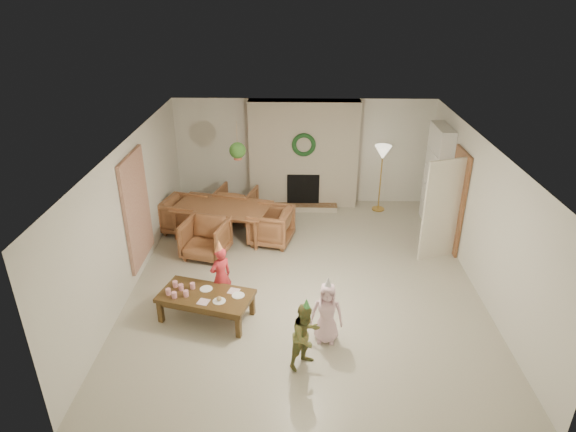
{
  "coord_description": "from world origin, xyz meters",
  "views": [
    {
      "loc": [
        -0.13,
        -7.59,
        4.87
      ],
      "look_at": [
        -0.3,
        0.4,
        1.05
      ],
      "focal_mm": 30.66,
      "sensor_mm": 36.0,
      "label": 1
    }
  ],
  "objects_px": {
    "dining_table": "(222,221)",
    "dining_chair_left": "(185,215)",
    "dining_chair_far": "(236,204)",
    "coffee_table_top": "(206,296)",
    "dining_chair_right": "(271,226)",
    "child_red": "(221,276)",
    "child_plaid": "(306,336)",
    "child_pink": "(327,313)",
    "dining_chair_near": "(205,238)"
  },
  "relations": [
    {
      "from": "dining_chair_far",
      "to": "dining_chair_near",
      "type": "bearing_deg",
      "value": 90.0
    },
    {
      "from": "dining_chair_near",
      "to": "dining_table",
      "type": "bearing_deg",
      "value": 90.0
    },
    {
      "from": "child_plaid",
      "to": "child_pink",
      "type": "xyz_separation_m",
      "value": [
        0.31,
        0.53,
        -0.01
      ]
    },
    {
      "from": "dining_chair_near",
      "to": "dining_chair_left",
      "type": "xyz_separation_m",
      "value": [
        -0.62,
        1.03,
        0.0
      ]
    },
    {
      "from": "dining_chair_right",
      "to": "coffee_table_top",
      "type": "distance_m",
      "value": 2.7
    },
    {
      "from": "coffee_table_top",
      "to": "child_red",
      "type": "distance_m",
      "value": 0.45
    },
    {
      "from": "dining_chair_near",
      "to": "coffee_table_top",
      "type": "height_order",
      "value": "dining_chair_near"
    },
    {
      "from": "dining_chair_left",
      "to": "coffee_table_top",
      "type": "relative_size",
      "value": 0.57
    },
    {
      "from": "dining_chair_left",
      "to": "dining_chair_right",
      "type": "relative_size",
      "value": 1.0
    },
    {
      "from": "dining_table",
      "to": "coffee_table_top",
      "type": "bearing_deg",
      "value": -73.11
    },
    {
      "from": "dining_chair_far",
      "to": "child_pink",
      "type": "xyz_separation_m",
      "value": [
        1.81,
        -4.13,
        0.11
      ]
    },
    {
      "from": "dining_chair_far",
      "to": "coffee_table_top",
      "type": "bearing_deg",
      "value": 102.98
    },
    {
      "from": "child_red",
      "to": "child_plaid",
      "type": "relative_size",
      "value": 1.05
    },
    {
      "from": "dining_chair_far",
      "to": "child_red",
      "type": "bearing_deg",
      "value": 106.16
    },
    {
      "from": "dining_chair_left",
      "to": "child_plaid",
      "type": "height_order",
      "value": "child_plaid"
    },
    {
      "from": "dining_chair_left",
      "to": "child_pink",
      "type": "bearing_deg",
      "value": -127.05
    },
    {
      "from": "dining_chair_right",
      "to": "child_pink",
      "type": "xyz_separation_m",
      "value": [
        0.98,
        -3.05,
        0.11
      ]
    },
    {
      "from": "child_plaid",
      "to": "dining_chair_right",
      "type": "bearing_deg",
      "value": 58.13
    },
    {
      "from": "dining_chair_right",
      "to": "child_pink",
      "type": "bearing_deg",
      "value": 31.77
    },
    {
      "from": "dining_chair_far",
      "to": "child_pink",
      "type": "distance_m",
      "value": 4.51
    },
    {
      "from": "dining_chair_far",
      "to": "coffee_table_top",
      "type": "xyz_separation_m",
      "value": [
        -0.06,
        -3.63,
        0.04
      ]
    },
    {
      "from": "dining_table",
      "to": "dining_chair_left",
      "type": "xyz_separation_m",
      "value": [
        -0.83,
        0.21,
        0.04
      ]
    },
    {
      "from": "dining_table",
      "to": "dining_chair_far",
      "type": "relative_size",
      "value": 2.34
    },
    {
      "from": "dining_chair_near",
      "to": "dining_chair_right",
      "type": "xyz_separation_m",
      "value": [
        1.24,
        0.57,
        0.0
      ]
    },
    {
      "from": "dining_chair_left",
      "to": "child_red",
      "type": "distance_m",
      "value": 2.86
    },
    {
      "from": "dining_chair_left",
      "to": "child_red",
      "type": "height_order",
      "value": "child_red"
    },
    {
      "from": "child_red",
      "to": "child_plaid",
      "type": "xyz_separation_m",
      "value": [
        1.37,
        -1.43,
        -0.03
      ]
    },
    {
      "from": "coffee_table_top",
      "to": "child_pink",
      "type": "bearing_deg",
      "value": 0.4
    },
    {
      "from": "dining_table",
      "to": "dining_chair_left",
      "type": "relative_size",
      "value": 2.34
    },
    {
      "from": "child_plaid",
      "to": "dining_chair_near",
      "type": "bearing_deg",
      "value": 79.96
    },
    {
      "from": "dining_table",
      "to": "coffee_table_top",
      "type": "xyz_separation_m",
      "value": [
        0.15,
        -2.8,
        0.07
      ]
    },
    {
      "from": "dining_chair_far",
      "to": "coffee_table_top",
      "type": "distance_m",
      "value": 3.63
    },
    {
      "from": "child_pink",
      "to": "child_plaid",
      "type": "bearing_deg",
      "value": -113.84
    },
    {
      "from": "dining_chair_left",
      "to": "dining_chair_right",
      "type": "xyz_separation_m",
      "value": [
        1.86,
        -0.46,
        0.0
      ]
    },
    {
      "from": "dining_chair_near",
      "to": "child_red",
      "type": "xyz_separation_m",
      "value": [
        0.54,
        -1.58,
        0.15
      ]
    },
    {
      "from": "child_pink",
      "to": "dining_table",
      "type": "bearing_deg",
      "value": 128.12
    },
    {
      "from": "dining_table",
      "to": "dining_chair_left",
      "type": "distance_m",
      "value": 0.85
    },
    {
      "from": "dining_chair_left",
      "to": "child_red",
      "type": "bearing_deg",
      "value": -142.12
    },
    {
      "from": "dining_chair_far",
      "to": "dining_chair_right",
      "type": "relative_size",
      "value": 1.0
    },
    {
      "from": "child_plaid",
      "to": "child_pink",
      "type": "relative_size",
      "value": 1.02
    },
    {
      "from": "dining_chair_near",
      "to": "dining_chair_far",
      "type": "xyz_separation_m",
      "value": [
        0.41,
        1.66,
        0.0
      ]
    },
    {
      "from": "child_plaid",
      "to": "coffee_table_top",
      "type": "bearing_deg",
      "value": 104.03
    },
    {
      "from": "dining_chair_left",
      "to": "dining_chair_near",
      "type": "bearing_deg",
      "value": -135.0
    },
    {
      "from": "dining_chair_near",
      "to": "child_pink",
      "type": "height_order",
      "value": "child_pink"
    },
    {
      "from": "child_pink",
      "to": "child_red",
      "type": "bearing_deg",
      "value": 158.63
    },
    {
      "from": "dining_chair_left",
      "to": "dining_chair_right",
      "type": "distance_m",
      "value": 1.92
    },
    {
      "from": "dining_table",
      "to": "child_pink",
      "type": "height_order",
      "value": "child_pink"
    },
    {
      "from": "dining_chair_right",
      "to": "child_red",
      "type": "height_order",
      "value": "child_red"
    },
    {
      "from": "dining_table",
      "to": "child_red",
      "type": "xyz_separation_m",
      "value": [
        0.33,
        -2.4,
        0.18
      ]
    },
    {
      "from": "child_red",
      "to": "dining_chair_right",
      "type": "bearing_deg",
      "value": -147.39
    }
  ]
}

